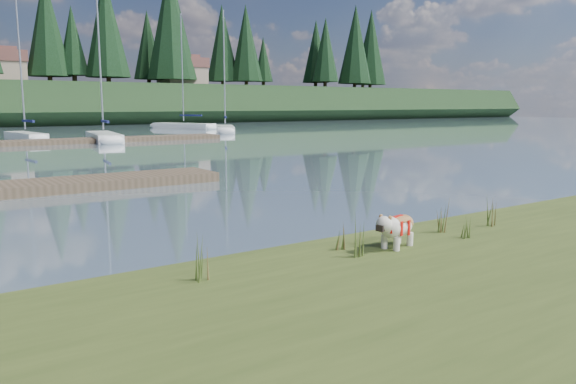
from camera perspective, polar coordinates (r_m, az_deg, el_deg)
bank at (r=5.91m, az=24.21°, el=-15.82°), size 60.00×9.00×0.35m
bulldog at (r=8.92m, az=11.00°, el=-3.37°), size 0.95×0.52×0.56m
dock_far at (r=39.34m, az=-24.77°, el=4.58°), size 26.00×2.20×0.30m
sailboat_bg_2 at (r=44.80m, az=-25.32°, el=5.21°), size 2.09×6.68×10.02m
sailboat_bg_3 at (r=42.33m, az=-18.35°, el=5.44°), size 2.80×8.28×11.93m
sailboat_bg_4 at (r=53.19m, az=-6.41°, el=6.46°), size 4.63×7.32×11.04m
sailboat_bg_5 at (r=61.30m, az=-11.06°, el=6.66°), size 4.96×8.30×11.92m
weed_0 at (r=8.35m, az=7.24°, el=-4.63°), size 0.17×0.14×0.66m
weed_1 at (r=8.67m, az=5.56°, el=-4.78°), size 0.17×0.14×0.41m
weed_2 at (r=10.17m, az=15.35°, el=-2.41°), size 0.17×0.14×0.67m
weed_3 at (r=7.24m, az=-8.73°, el=-6.98°), size 0.17×0.14×0.60m
weed_4 at (r=9.87m, az=17.66°, el=-3.41°), size 0.17×0.14×0.44m
weed_5 at (r=10.97m, az=19.75°, el=-1.96°), size 0.17×0.14×0.59m
mud_lip at (r=8.86m, az=-1.06°, el=-7.47°), size 60.00×0.50×0.14m
conifer_5 at (r=81.54m, az=-21.05°, el=14.16°), size 3.96×3.96×10.35m
conifer_6 at (r=84.15m, az=-11.84°, el=16.55°), size 7.04×7.04×17.00m
conifer_7 at (r=92.86m, az=-4.30°, el=14.85°), size 5.28×5.28×13.20m
conifer_8 at (r=96.81m, az=3.82°, el=14.21°), size 4.62×4.62×11.77m
conifer_9 at (r=107.62m, az=8.42°, el=14.33°), size 5.94×5.94×14.62m
house_2 at (r=85.22m, az=-10.70°, el=11.97°), size 6.30×5.30×4.65m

